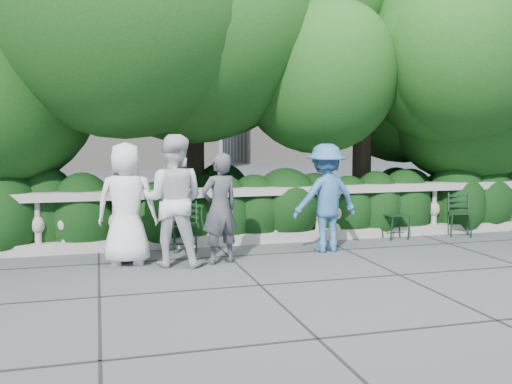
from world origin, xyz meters
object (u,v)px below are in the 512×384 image
object	(u,v)px
person_woman_grey	(220,209)
person_businessman	(127,204)
chair_d	(175,253)
chair_c	(185,253)
person_casual_man	(173,200)
person_older_blue	(326,198)
chair_e	(461,238)
chair_f	(399,240)

from	to	relation	value
person_woman_grey	person_businessman	bearing A→B (deg)	-31.47
person_businessman	chair_d	bearing A→B (deg)	-129.46
chair_c	person_casual_man	distance (m)	1.30
chair_d	person_older_blue	world-z (taller)	person_older_blue
chair_e	chair_d	bearing A→B (deg)	-156.60
chair_e	person_woman_grey	bearing A→B (deg)	-145.81
chair_d	person_businessman	size ratio (longest dim) A/B	0.46
person_older_blue	chair_c	bearing A→B (deg)	-19.78
person_businessman	person_woman_grey	bearing A→B (deg)	179.53
person_businessman	person_casual_man	xyz separation A→B (m)	(0.66, -0.25, 0.06)
chair_f	person_casual_man	size ratio (longest dim) A/B	0.43
chair_f	person_older_blue	xyz separation A→B (m)	(-1.68, -0.53, 0.89)
person_older_blue	person_woman_grey	bearing A→B (deg)	4.15
chair_e	person_older_blue	bearing A→B (deg)	-147.05
person_businessman	person_woman_grey	world-z (taller)	person_businessman
chair_e	person_woman_grey	xyz separation A→B (m)	(-4.82, -0.88, 0.83)
chair_e	person_older_blue	distance (m)	3.11
chair_c	person_older_blue	xyz separation A→B (m)	(2.27, -0.47, 0.89)
chair_d	person_older_blue	bearing A→B (deg)	5.36
chair_c	chair_d	xyz separation A→B (m)	(-0.16, 0.04, 0.00)
person_businessman	person_casual_man	bearing A→B (deg)	171.84
person_woman_grey	person_older_blue	bearing A→B (deg)	173.63
chair_d	person_casual_man	distance (m)	1.30
person_casual_man	chair_c	bearing A→B (deg)	-89.55
person_woman_grey	person_older_blue	world-z (taller)	person_older_blue
chair_f	person_businessman	bearing A→B (deg)	-174.00
chair_e	person_businessman	bearing A→B (deg)	-150.84
person_woman_grey	chair_f	bearing A→B (deg)	176.19
person_older_blue	person_casual_man	bearing A→B (deg)	-0.37
chair_c	chair_f	world-z (taller)	same
person_woman_grey	person_casual_man	bearing A→B (deg)	-23.58
chair_f	person_older_blue	world-z (taller)	person_older_blue
chair_e	person_woman_grey	world-z (taller)	person_woman_grey
chair_c	person_older_blue	distance (m)	2.48
chair_d	person_casual_man	world-z (taller)	person_casual_man
chair_e	person_older_blue	world-z (taller)	person_older_blue
person_casual_man	chair_d	bearing A→B (deg)	-78.44
chair_e	person_casual_man	distance (m)	5.64
chair_c	person_businessman	xyz separation A→B (m)	(-0.94, -0.57, 0.91)
chair_f	person_casual_man	world-z (taller)	person_casual_man
chair_c	chair_f	size ratio (longest dim) A/B	1.00
chair_d	person_older_blue	distance (m)	2.64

